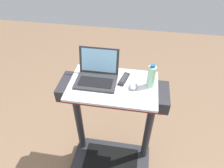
{
  "coord_description": "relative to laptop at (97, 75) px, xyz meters",
  "views": [
    {
      "loc": [
        0.19,
        -0.5,
        2.18
      ],
      "look_at": [
        0.0,
        0.65,
        1.16
      ],
      "focal_mm": 32.47,
      "sensor_mm": 36.0,
      "label": 1
    }
  ],
  "objects": [
    {
      "name": "water_bottle",
      "position": [
        0.43,
        -0.01,
        0.05
      ],
      "size": [
        0.06,
        0.06,
        0.21
      ],
      "color": "#9EDBB2",
      "rests_on": "desk_board"
    },
    {
      "name": "computer_mouse",
      "position": [
        0.3,
        -0.05,
        -0.03
      ],
      "size": [
        0.08,
        0.11,
        0.03
      ],
      "primitive_type": "ellipsoid",
      "rotation": [
        0.0,
        0.0,
        -0.16
      ],
      "color": "#B2B2B7",
      "rests_on": "desk_board"
    },
    {
      "name": "tv_remote",
      "position": [
        0.22,
        0.03,
        -0.04
      ],
      "size": [
        0.08,
        0.17,
        0.02
      ],
      "color": "#232326",
      "rests_on": "desk_board"
    },
    {
      "name": "desk_board",
      "position": [
        0.14,
        -0.05,
        -0.06
      ],
      "size": [
        0.71,
        0.46,
        0.02
      ],
      "primitive_type": "cube",
      "color": "silver",
      "rests_on": "treadmill_base"
    },
    {
      "name": "laptop",
      "position": [
        0.0,
        0.0,
        0.0
      ],
      "size": [
        0.33,
        0.28,
        0.23
      ],
      "rotation": [
        0.0,
        0.0,
        -0.04
      ],
      "color": "#2D2D30",
      "rests_on": "desk_board"
    }
  ]
}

